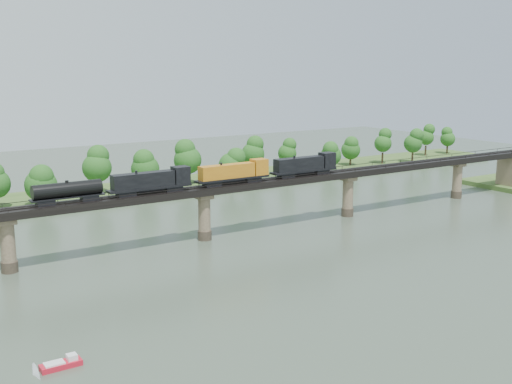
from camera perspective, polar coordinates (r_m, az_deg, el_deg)
ground at (r=113.76m, az=2.68°, el=-7.68°), size 400.00×400.00×0.00m
far_bank at (r=186.97m, az=-12.62°, el=-0.10°), size 300.00×24.00×1.60m
bridge at (r=136.78m, az=-4.62°, el=-2.04°), size 236.00×30.00×11.50m
bridge_superstructure at (r=135.45m, az=-4.66°, el=0.57°), size 220.00×4.90×0.75m
far_treeline at (r=178.76m, az=-14.69°, el=1.90°), size 289.06×17.54×13.60m
freight_train at (r=135.44m, az=-4.39°, el=1.44°), size 70.67×2.75×4.86m
motorboat at (r=85.83m, az=-16.90°, el=-14.41°), size 5.06×1.85×1.41m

